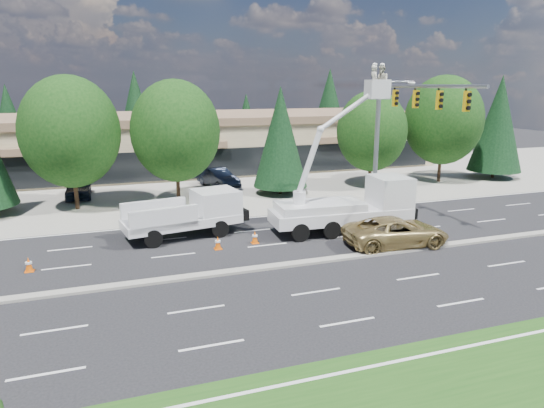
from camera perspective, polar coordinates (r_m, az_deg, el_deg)
name	(u,v)px	position (r m, az deg, el deg)	size (l,w,h in m)	color
ground	(289,266)	(23.27, 1.97, -7.26)	(140.00, 140.00, 0.00)	black
concrete_apron	(205,186)	(41.86, -7.83, 2.16)	(140.00, 22.00, 0.01)	gray
road_median	(289,264)	(23.25, 1.97, -7.12)	(120.00, 0.55, 0.12)	gray
strip_mall	(185,140)	(51.14, -10.15, 7.38)	(50.40, 15.40, 5.50)	tan
tree_front_c	(70,132)	(35.47, -22.66, 7.83)	(6.54, 6.54, 9.08)	#332114
tree_front_d	(176,131)	(35.74, -11.28, 8.41)	(6.36, 6.36, 8.82)	#332114
tree_front_e	(280,137)	(37.72, 1.00, 7.89)	(4.23, 4.23, 8.34)	#332114
tree_front_f	(372,131)	(41.11, 11.66, 8.38)	(5.76, 5.76, 7.99)	#332114
tree_front_g	(443,120)	(45.00, 19.52, 9.27)	(6.67, 6.67, 9.25)	#332114
tree_front_h	(498,124)	(48.96, 25.07, 8.56)	(4.70, 4.70, 9.27)	#332114
tree_back_a	(9,119)	(63.21, -28.56, 8.73)	(4.34, 4.34, 8.55)	#332114
tree_back_b	(136,110)	(62.45, -15.72, 10.60)	(5.12, 5.12, 10.09)	#332114
tree_back_c	(246,120)	(64.91, -3.03, 9.86)	(3.71, 3.71, 7.31)	#332114
tree_back_d	(329,105)	(69.08, 6.76, 11.50)	(5.39, 5.39, 10.61)	#332114
signal_mast	(396,122)	(32.70, 14.34, 9.34)	(2.76, 10.16, 9.00)	gray
utility_pickup	(190,218)	(27.86, -9.59, -1.65)	(6.81, 3.45, 2.49)	silver
bucket_truck	(353,197)	(28.55, 9.46, 0.77)	(8.35, 3.07, 9.56)	silver
traffic_cone_a	(29,264)	(25.08, -26.71, -6.38)	(0.40, 0.40, 0.70)	#DE5507
traffic_cone_b	(218,243)	(25.57, -6.39, -4.56)	(0.40, 0.40, 0.70)	#DE5507
traffic_cone_c	(255,237)	(26.36, -2.03, -3.92)	(0.40, 0.40, 0.70)	#DE5507
traffic_cone_d	(386,226)	(29.13, 13.22, -2.55)	(0.40, 0.40, 0.70)	#DE5507
minivan	(396,232)	(26.64, 14.39, -3.17)	(2.59, 5.61, 1.56)	#A48B4F
parked_car_west	(78,187)	(39.86, -21.85, 1.83)	(1.82, 4.52, 1.54)	black
parked_car_east	(218,178)	(41.01, -6.35, 3.08)	(1.66, 4.77, 1.57)	black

